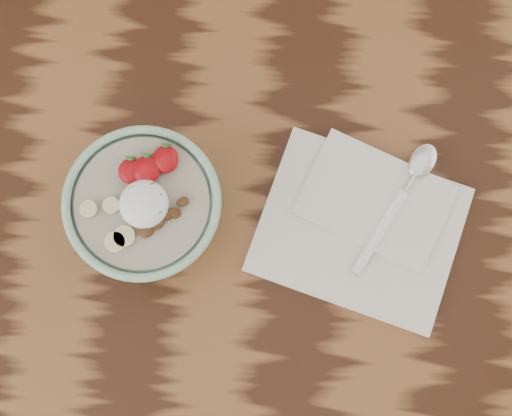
{
  "coord_description": "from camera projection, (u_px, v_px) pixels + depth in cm",
  "views": [
    {
      "loc": [
        15.65,
        -6.36,
        165.26
      ],
      "look_at": [
        14.91,
        8.72,
        85.95
      ],
      "focal_mm": 50.0,
      "sensor_mm": 36.0,
      "label": 1
    }
  ],
  "objects": [
    {
      "name": "spoon",
      "position": [
        412.0,
        178.0,
        0.91
      ],
      "size": [
        11.39,
        18.03,
        1.02
      ],
      "rotation": [
        0.0,
        0.0,
        -0.51
      ],
      "color": "silver",
      "rests_on": "napkin"
    },
    {
      "name": "table",
      "position": [
        146.0,
        291.0,
        0.99
      ],
      "size": [
        160.0,
        90.0,
        75.0
      ],
      "color": "black",
      "rests_on": "ground"
    },
    {
      "name": "breakfast_bowl",
      "position": [
        147.0,
        208.0,
        0.85
      ],
      "size": [
        18.46,
        18.46,
        12.62
      ],
      "rotation": [
        0.0,
        0.0,
        -0.17
      ],
      "color": "#8DBEA2",
      "rests_on": "table"
    },
    {
      "name": "napkin",
      "position": [
        363.0,
        223.0,
        0.91
      ],
      "size": [
        29.45,
        26.29,
        1.52
      ],
      "rotation": [
        0.0,
        0.0,
        -0.3
      ],
      "color": "white",
      "rests_on": "table"
    }
  ]
}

